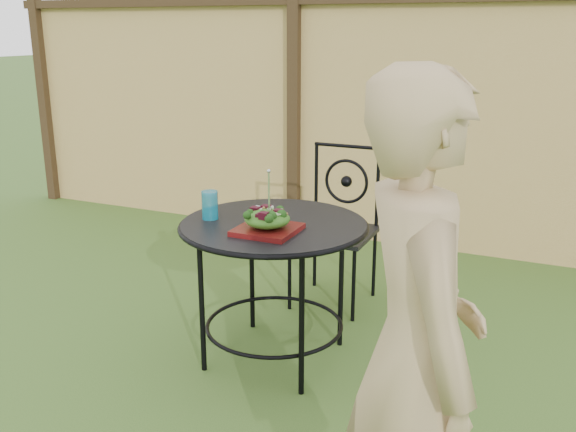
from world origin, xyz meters
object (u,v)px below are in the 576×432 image
(patio_chair, at_px, (337,222))
(diner, at_px, (415,355))
(patio_table, at_px, (274,249))
(salad_plate, at_px, (267,230))

(patio_chair, xyz_separation_m, diner, (0.93, -1.93, 0.27))
(patio_chair, bearing_deg, diner, -64.36)
(diner, bearing_deg, patio_table, 11.26)
(diner, bearing_deg, patio_chair, -3.92)
(patio_chair, xyz_separation_m, salad_plate, (0.01, -0.97, 0.23))
(salad_plate, bearing_deg, patio_table, 104.84)
(patio_chair, distance_m, diner, 2.16)
(patio_table, relative_size, diner, 0.59)
(patio_chair, relative_size, salad_plate, 3.52)
(diner, xyz_separation_m, salad_plate, (-0.92, 0.96, -0.04))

